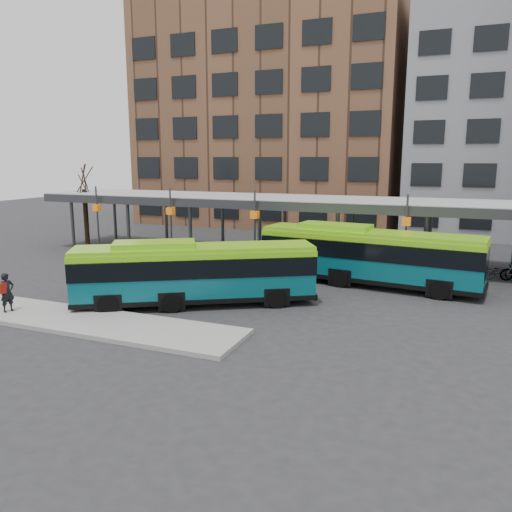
% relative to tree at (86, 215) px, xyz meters
% --- Properties ---
extents(ground, '(120.00, 120.00, 0.00)m').
position_rel_tree_xyz_m(ground, '(18.00, -12.00, -2.43)').
color(ground, '#28282B').
rests_on(ground, ground).
extents(boarding_island, '(14.00, 3.00, 0.18)m').
position_rel_tree_xyz_m(boarding_island, '(12.50, -15.00, -2.34)').
color(boarding_island, gray).
rests_on(boarding_island, ground).
extents(canopy, '(40.00, 6.53, 4.80)m').
position_rel_tree_xyz_m(canopy, '(17.94, 0.87, 1.47)').
color(canopy, '#999B9E').
rests_on(canopy, ground).
extents(tree, '(1.64, 1.64, 5.60)m').
position_rel_tree_xyz_m(tree, '(0.00, 0.00, 0.00)').
color(tree, black).
rests_on(tree, ground).
extents(building_brick, '(26.00, 14.00, 22.00)m').
position_rel_tree_xyz_m(building_brick, '(8.00, 20.00, 8.57)').
color(building_brick, brown).
rests_on(building_brick, ground).
extents(bus_front, '(10.63, 7.53, 3.02)m').
position_rel_tree_xyz_m(bus_front, '(15.48, -10.90, -0.86)').
color(bus_front, '#08515C').
rests_on(bus_front, ground).
extents(bus_rear, '(11.81, 3.79, 3.20)m').
position_rel_tree_xyz_m(bus_rear, '(22.27, -4.18, -0.77)').
color(bus_rear, '#08515C').
rests_on(bus_rear, ground).
extents(pedestrian, '(0.54, 0.70, 1.70)m').
position_rel_tree_xyz_m(pedestrian, '(8.77, -15.39, -1.39)').
color(pedestrian, black).
rests_on(pedestrian, boarding_island).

